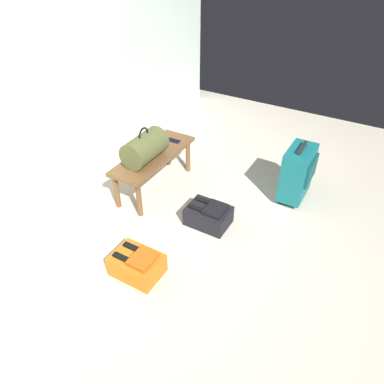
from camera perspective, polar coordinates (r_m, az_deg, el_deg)
ground_plane at (r=3.06m, az=-0.87°, el=-10.17°), size 6.60×6.60×0.00m
back_wall at (r=3.33m, az=-26.95°, el=18.60°), size 6.00×0.10×2.80m
bench at (r=3.63m, az=-5.97°, el=5.10°), size 1.00×0.36×0.40m
duffel_bag_olive at (r=3.45m, az=-7.39°, el=6.86°), size 0.44×0.26×0.34m
cell_phone at (r=3.81m, az=-2.92°, el=8.02°), size 0.07×0.14×0.01m
suitcase_upright_teal at (r=3.62m, az=16.14°, el=2.93°), size 0.40×0.25×0.59m
backpack_dark at (r=3.30m, az=2.63°, el=-3.63°), size 0.28×0.38×0.21m
backpack_orange at (r=2.91m, az=-8.53°, el=-11.09°), size 0.28×0.38×0.21m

